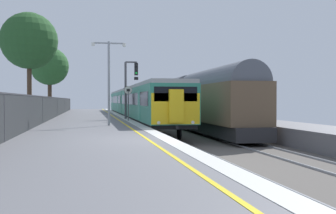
# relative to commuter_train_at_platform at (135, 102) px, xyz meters

# --- Properties ---
(ground) EXTENTS (17.40, 110.00, 1.21)m
(ground) POSITION_rel_commuter_train_at_platform_xyz_m (0.54, -26.02, -1.88)
(ground) COLOR slate
(commuter_train_at_platform) EXTENTS (2.83, 40.01, 3.81)m
(commuter_train_at_platform) POSITION_rel_commuter_train_at_platform_xyz_m (0.00, 0.00, 0.00)
(commuter_train_at_platform) COLOR #2D846B
(commuter_train_at_platform) RESTS_ON ground
(freight_train_adjacent_track) EXTENTS (2.60, 56.77, 4.63)m
(freight_train_adjacent_track) POSITION_rel_commuter_train_at_platform_xyz_m (4.00, 7.06, 0.27)
(freight_train_adjacent_track) COLOR #232326
(freight_train_adjacent_track) RESTS_ON ground
(signal_gantry) EXTENTS (1.10, 0.24, 4.60)m
(signal_gantry) POSITION_rel_commuter_train_at_platform_xyz_m (-1.46, -8.89, 1.62)
(signal_gantry) COLOR #47474C
(signal_gantry) RESTS_ON ground
(speed_limit_sign) EXTENTS (0.59, 0.08, 2.51)m
(speed_limit_sign) POSITION_rel_commuter_train_at_platform_xyz_m (-1.85, -12.12, 0.34)
(speed_limit_sign) COLOR #59595B
(speed_limit_sign) RESTS_ON ground
(platform_lamp_mid) EXTENTS (2.00, 0.20, 4.92)m
(platform_lamp_mid) POSITION_rel_commuter_train_at_platform_xyz_m (-3.47, -17.22, 1.69)
(platform_lamp_mid) COLOR #93999E
(platform_lamp_mid) RESTS_ON ground
(platform_back_fence) EXTENTS (0.07, 99.00, 1.75)m
(platform_back_fence) POSITION_rel_commuter_train_at_platform_xyz_m (-7.55, -26.02, -0.35)
(platform_back_fence) COLOR #282B2D
(platform_back_fence) RESTS_ON ground
(background_tree_left) EXTENTS (3.77, 3.77, 6.77)m
(background_tree_left) POSITION_rel_commuter_train_at_platform_xyz_m (-8.59, 0.57, 3.50)
(background_tree_left) COLOR #473323
(background_tree_left) RESTS_ON ground
(background_tree_centre) EXTENTS (4.19, 4.19, 7.99)m
(background_tree_centre) POSITION_rel_commuter_train_at_platform_xyz_m (-8.90, -9.75, 4.46)
(background_tree_centre) COLOR #473323
(background_tree_centre) RESTS_ON ground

